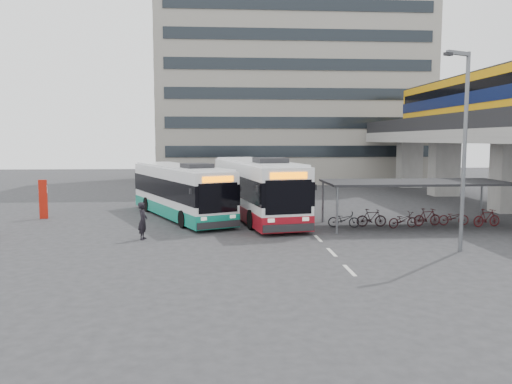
{
  "coord_description": "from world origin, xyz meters",
  "views": [
    {
      "loc": [
        -2.22,
        -23.77,
        4.83
      ],
      "look_at": [
        -0.34,
        3.05,
        2.0
      ],
      "focal_mm": 35.0,
      "sensor_mm": 36.0,
      "label": 1
    }
  ],
  "objects": [
    {
      "name": "office_block",
      "position": [
        6.0,
        36.0,
        12.5
      ],
      "size": [
        30.0,
        15.0,
        25.0
      ],
      "primitive_type": "cube",
      "color": "gray",
      "rests_on": "ground"
    },
    {
      "name": "pedestrian",
      "position": [
        -6.03,
        0.4,
        0.91
      ],
      "size": [
        0.49,
        0.7,
        1.83
      ],
      "primitive_type": "imported",
      "rotation": [
        0.0,
        0.0,
        1.49
      ],
      "color": "black",
      "rests_on": "ground"
    },
    {
      "name": "bus_teal",
      "position": [
        -4.79,
        7.37,
        1.62
      ],
      "size": [
        7.14,
        11.78,
        3.48
      ],
      "rotation": [
        0.0,
        0.0,
        0.42
      ],
      "color": "white",
      "rests_on": "ground"
    },
    {
      "name": "road_markings",
      "position": [
        2.5,
        -3.0,
        0.01
      ],
      "size": [
        0.15,
        7.6,
        0.01
      ],
      "color": "beige",
      "rests_on": "ground"
    },
    {
      "name": "ground",
      "position": [
        0.0,
        0.0,
        0.0
      ],
      "size": [
        120.0,
        120.0,
        0.0
      ],
      "primitive_type": "plane",
      "color": "#28282B",
      "rests_on": "ground"
    },
    {
      "name": "sign_totem_north",
      "position": [
        -13.11,
        7.34,
        1.24
      ],
      "size": [
        0.52,
        0.2,
        2.4
      ],
      "rotation": [
        0.0,
        0.0,
        0.1
      ],
      "color": "#AE180A",
      "rests_on": "ground"
    },
    {
      "name": "bus_main",
      "position": [
        -0.09,
        6.93,
        1.78
      ],
      "size": [
        5.15,
        13.22,
        3.82
      ],
      "rotation": [
        0.0,
        0.0,
        0.19
      ],
      "color": "white",
      "rests_on": "ground"
    },
    {
      "name": "bike_shelter",
      "position": [
        8.47,
        3.0,
        1.44
      ],
      "size": [
        10.0,
        4.0,
        2.54
      ],
      "color": "#595B60",
      "rests_on": "ground"
    },
    {
      "name": "lamp_post",
      "position": [
        8.01,
        -3.24,
        4.83
      ],
      "size": [
        1.4,
        0.75,
        8.47
      ],
      "rotation": [
        0.0,
        0.0,
        0.43
      ],
      "color": "#595B60",
      "rests_on": "ground"
    },
    {
      "name": "viaduct",
      "position": [
        17.0,
        13.2,
        6.23
      ],
      "size": [
        8.0,
        32.0,
        9.68
      ],
      "color": "gray",
      "rests_on": "ground"
    }
  ]
}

